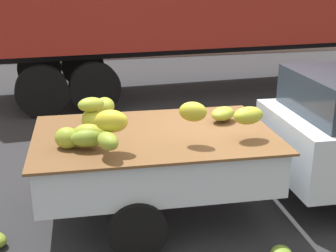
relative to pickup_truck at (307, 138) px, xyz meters
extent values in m
plane|color=#28282B|center=(-0.95, 0.23, -0.88)|extent=(220.00, 220.00, 0.00)
cube|color=gray|center=(-0.95, 10.92, -0.80)|extent=(80.00, 0.80, 0.16)
cube|color=silver|center=(-1.96, 0.09, -0.30)|extent=(2.77, 1.82, 0.08)
cube|color=silver|center=(-1.92, 0.92, -0.04)|extent=(2.70, 0.16, 0.44)
cube|color=silver|center=(-1.99, -0.74, -0.04)|extent=(2.70, 0.16, 0.44)
cube|color=silver|center=(-0.63, 0.03, -0.04)|extent=(0.12, 1.71, 0.44)
cube|color=silver|center=(-3.28, 0.14, -0.04)|extent=(0.12, 1.71, 0.44)
cube|color=#B21914|center=(-1.92, 0.95, -0.08)|extent=(2.60, 0.12, 0.07)
cube|color=brown|center=(-1.96, 0.09, 0.19)|extent=(2.90, 1.95, 0.03)
ellipsoid|color=#A1A72B|center=(-0.97, -0.36, 0.49)|extent=(0.41, 0.31, 0.20)
ellipsoid|color=gold|center=(-1.62, -0.38, 0.58)|extent=(0.36, 0.32, 0.22)
ellipsoid|color=olive|center=(-2.96, -0.17, 0.31)|extent=(0.37, 0.36, 0.24)
ellipsoid|color=#9AAA31|center=(-2.47, 0.75, 0.38)|extent=(0.31, 0.36, 0.22)
ellipsoid|color=gold|center=(-2.50, -0.40, 0.55)|extent=(0.41, 0.35, 0.24)
ellipsoid|color=#98A931|center=(-2.66, 0.28, 0.54)|extent=(0.34, 0.26, 0.17)
ellipsoid|color=#9AAA32|center=(-1.03, 0.30, 0.31)|extent=(0.44, 0.42, 0.17)
ellipsoid|color=#9AA52C|center=(-2.73, -0.22, 0.35)|extent=(0.43, 0.35, 0.24)
ellipsoid|color=olive|center=(-2.56, -0.58, 0.40)|extent=(0.28, 0.36, 0.18)
ellipsoid|color=gold|center=(-2.67, 0.29, 0.35)|extent=(0.26, 0.32, 0.22)
ellipsoid|color=olive|center=(-2.74, -0.30, 0.34)|extent=(0.39, 0.23, 0.19)
cylinder|color=black|center=(0.71, 0.80, -0.56)|extent=(0.65, 0.23, 0.64)
cylinder|color=black|center=(-2.24, 0.93, -0.56)|extent=(0.65, 0.23, 0.64)
cylinder|color=black|center=(-2.31, -0.72, -0.56)|extent=(0.65, 0.23, 0.64)
cube|color=black|center=(1.19, 6.02, 0.22)|extent=(11.05, 1.01, 0.30)
cylinder|color=black|center=(-2.47, 7.02, -0.34)|extent=(1.09, 0.36, 1.08)
cylinder|color=black|center=(-2.33, 4.62, -0.34)|extent=(1.09, 0.36, 1.08)
cylinder|color=black|center=(-3.55, 6.96, -0.34)|extent=(1.09, 0.36, 1.08)
cylinder|color=black|center=(-3.41, 4.56, -0.34)|extent=(1.09, 0.36, 1.08)
camera|label=1|loc=(-2.94, -4.96, 2.05)|focal=49.38mm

